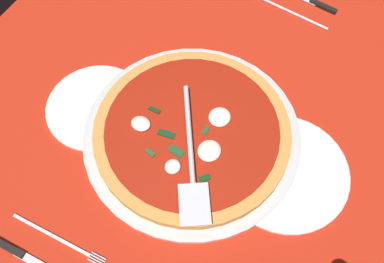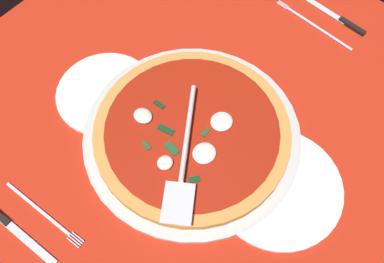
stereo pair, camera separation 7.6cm
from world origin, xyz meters
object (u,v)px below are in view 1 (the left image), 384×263
object	(u,v)px
pizza	(192,132)
place_setting_far	(42,249)
dinner_plate_left	(285,172)
pizza_server	(191,158)
dinner_plate_right	(97,107)
place_setting_near	(298,6)

from	to	relation	value
pizza	place_setting_far	bearing A→B (deg)	68.78
dinner_plate_left	pizza	size ratio (longest dim) A/B	0.63
pizza	pizza_server	bearing A→B (deg)	117.18
dinner_plate_left	pizza_server	distance (cm)	18.83
dinner_plate_right	pizza	world-z (taller)	pizza
dinner_plate_right	dinner_plate_left	bearing A→B (deg)	-172.78
dinner_plate_right	place_setting_near	distance (cm)	54.34
dinner_plate_left	place_setting_far	xyz separation A→B (cm)	(32.37, 34.44, -0.14)
dinner_plate_left	pizza	world-z (taller)	pizza
pizza	place_setting_near	distance (cm)	44.32
dinner_plate_left	place_setting_far	world-z (taller)	place_setting_far
pizza	pizza_server	distance (cm)	7.57
dinner_plate_left	place_setting_far	distance (cm)	47.27
pizza	pizza_server	size ratio (longest dim) A/B	1.51
pizza_server	place_setting_far	distance (cm)	31.25
place_setting_far	pizza	bearing A→B (deg)	66.70
pizza_server	place_setting_near	world-z (taller)	pizza_server
pizza	place_setting_near	bearing A→B (deg)	-97.34
dinner_plate_right	place_setting_far	bearing A→B (deg)	105.74
dinner_plate_right	place_setting_near	world-z (taller)	place_setting_near
pizza	place_setting_far	xyz separation A→B (cm)	(12.72, 32.75, -2.08)
dinner_plate_left	dinner_plate_right	size ratio (longest dim) A/B	1.18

